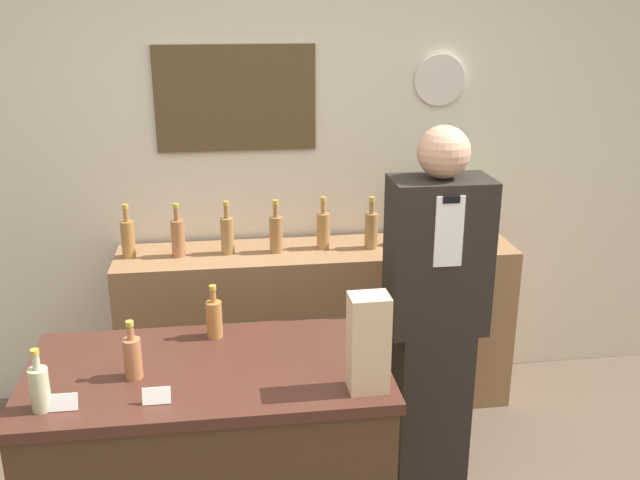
# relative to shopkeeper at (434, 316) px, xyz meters

# --- Properties ---
(back_wall) EXTENTS (5.20, 0.09, 2.70)m
(back_wall) POSITION_rel_shopkeeper_xyz_m (-0.56, 1.01, 0.52)
(back_wall) COLOR beige
(back_wall) RESTS_ON ground_plane
(back_shelf) EXTENTS (2.09, 0.43, 0.90)m
(back_shelf) POSITION_rel_shopkeeper_xyz_m (-0.42, 0.74, -0.38)
(back_shelf) COLOR #8E6642
(back_shelf) RESTS_ON ground_plane
(display_counter) EXTENTS (1.28, 0.69, 0.91)m
(display_counter) POSITION_rel_shopkeeper_xyz_m (-0.97, -0.46, -0.38)
(display_counter) COLOR #422B19
(display_counter) RESTS_ON ground_plane
(shopkeeper) EXTENTS (0.42, 0.26, 1.67)m
(shopkeeper) POSITION_rel_shopkeeper_xyz_m (0.00, 0.00, 0.00)
(shopkeeper) COLOR black
(shopkeeper) RESTS_ON ground_plane
(potted_plant) EXTENTS (0.27, 0.27, 0.37)m
(potted_plant) POSITION_rel_shopkeeper_xyz_m (0.33, 0.78, 0.28)
(potted_plant) COLOR #B27047
(potted_plant) RESTS_ON back_shelf
(paper_bag) EXTENTS (0.13, 0.11, 0.34)m
(paper_bag) POSITION_rel_shopkeeper_xyz_m (-0.44, -0.69, 0.25)
(paper_bag) COLOR tan
(paper_bag) RESTS_ON display_counter
(tape_dispenser) EXTENTS (0.09, 0.06, 0.07)m
(tape_dispenser) POSITION_rel_shopkeeper_xyz_m (-0.42, -0.68, 0.10)
(tape_dispenser) COLOR #1E4799
(tape_dispenser) RESTS_ON display_counter
(price_card_left) EXTENTS (0.09, 0.02, 0.06)m
(price_card_left) POSITION_rel_shopkeeper_xyz_m (-1.42, -0.69, 0.10)
(price_card_left) COLOR white
(price_card_left) RESTS_ON display_counter
(price_card_right) EXTENTS (0.09, 0.02, 0.06)m
(price_card_right) POSITION_rel_shopkeeper_xyz_m (-1.13, -0.69, 0.10)
(price_card_right) COLOR white
(price_card_right) RESTS_ON display_counter
(counter_bottle_0) EXTENTS (0.06, 0.06, 0.21)m
(counter_bottle_0) POSITION_rel_shopkeeper_xyz_m (-1.49, -0.68, 0.16)
(counter_bottle_0) COLOR #AFB087
(counter_bottle_0) RESTS_ON display_counter
(counter_bottle_1) EXTENTS (0.06, 0.06, 0.21)m
(counter_bottle_1) POSITION_rel_shopkeeper_xyz_m (-1.22, -0.51, 0.16)
(counter_bottle_1) COLOR #A3633C
(counter_bottle_1) RESTS_ON display_counter
(counter_bottle_2) EXTENTS (0.06, 0.06, 0.21)m
(counter_bottle_2) POSITION_rel_shopkeeper_xyz_m (-0.95, -0.23, 0.16)
(counter_bottle_2) COLOR #A56B35
(counter_bottle_2) RESTS_ON display_counter
(shelf_bottle_0) EXTENTS (0.07, 0.07, 0.28)m
(shelf_bottle_0) POSITION_rel_shopkeeper_xyz_m (-1.38, 0.75, 0.17)
(shelf_bottle_0) COLOR #9E6D36
(shelf_bottle_0) RESTS_ON back_shelf
(shelf_bottle_1) EXTENTS (0.07, 0.07, 0.28)m
(shelf_bottle_1) POSITION_rel_shopkeeper_xyz_m (-1.13, 0.73, 0.17)
(shelf_bottle_1) COLOR #9C653D
(shelf_bottle_1) RESTS_ON back_shelf
(shelf_bottle_2) EXTENTS (0.07, 0.07, 0.28)m
(shelf_bottle_2) POSITION_rel_shopkeeper_xyz_m (-0.88, 0.74, 0.17)
(shelf_bottle_2) COLOR olive
(shelf_bottle_2) RESTS_ON back_shelf
(shelf_bottle_3) EXTENTS (0.07, 0.07, 0.28)m
(shelf_bottle_3) POSITION_rel_shopkeeper_xyz_m (-0.64, 0.73, 0.17)
(shelf_bottle_3) COLOR #99683A
(shelf_bottle_3) RESTS_ON back_shelf
(shelf_bottle_4) EXTENTS (0.07, 0.07, 0.28)m
(shelf_bottle_4) POSITION_rel_shopkeeper_xyz_m (-0.39, 0.75, 0.17)
(shelf_bottle_4) COLOR #A5713E
(shelf_bottle_4) RESTS_ON back_shelf
(shelf_bottle_5) EXTENTS (0.07, 0.07, 0.28)m
(shelf_bottle_5) POSITION_rel_shopkeeper_xyz_m (-0.14, 0.72, 0.17)
(shelf_bottle_5) COLOR olive
(shelf_bottle_5) RESTS_ON back_shelf
(shelf_bottle_6) EXTENTS (0.07, 0.07, 0.28)m
(shelf_bottle_6) POSITION_rel_shopkeeper_xyz_m (0.11, 0.75, 0.17)
(shelf_bottle_6) COLOR #A06B3C
(shelf_bottle_6) RESTS_ON back_shelf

